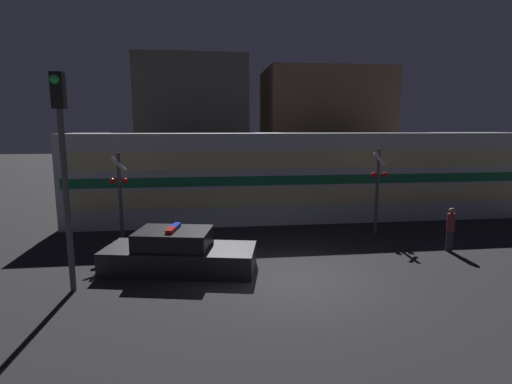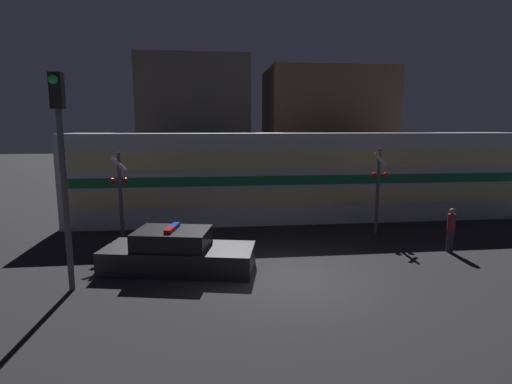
# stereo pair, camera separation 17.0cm
# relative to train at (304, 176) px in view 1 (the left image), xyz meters

# --- Properties ---
(ground_plane) EXTENTS (120.00, 120.00, 0.00)m
(ground_plane) POSITION_rel_train_xyz_m (-2.22, -8.11, -2.06)
(ground_plane) COLOR black
(train) EXTENTS (22.03, 3.14, 4.13)m
(train) POSITION_rel_train_xyz_m (0.00, 0.00, 0.00)
(train) COLOR silver
(train) RESTS_ON ground_plane
(police_car) EXTENTS (4.89, 2.70, 1.39)m
(police_car) POSITION_rel_train_xyz_m (-5.67, -6.73, -1.54)
(police_car) COLOR black
(police_car) RESTS_ON ground_plane
(pedestrian) EXTENTS (0.27, 0.27, 1.58)m
(pedestrian) POSITION_rel_train_xyz_m (3.82, -6.05, -1.25)
(pedestrian) COLOR #2D2833
(pedestrian) RESTS_ON ground_plane
(crossing_signal_near) EXTENTS (0.67, 0.30, 3.54)m
(crossing_signal_near) POSITION_rel_train_xyz_m (2.25, -3.35, -0.09)
(crossing_signal_near) COLOR #4C4C51
(crossing_signal_near) RESTS_ON ground_plane
(crossing_signal_far) EXTENTS (0.67, 0.30, 3.49)m
(crossing_signal_far) POSITION_rel_train_xyz_m (-7.97, -3.66, -0.11)
(crossing_signal_far) COLOR #4C4C51
(crossing_signal_far) RESTS_ON ground_plane
(traffic_light_corner) EXTENTS (0.30, 0.46, 5.76)m
(traffic_light_corner) POSITION_rel_train_xyz_m (-8.42, -8.01, 1.66)
(traffic_light_corner) COLOR #4C4C51
(traffic_light_corner) RESTS_ON ground_plane
(building_left) EXTENTS (6.85, 5.36, 8.76)m
(building_left) POSITION_rel_train_xyz_m (-5.50, 8.14, 2.32)
(building_left) COLOR #47423D
(building_left) RESTS_ON ground_plane
(building_center) EXTENTS (7.97, 5.56, 8.13)m
(building_center) POSITION_rel_train_xyz_m (3.23, 7.65, 2.00)
(building_center) COLOR brown
(building_center) RESTS_ON ground_plane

